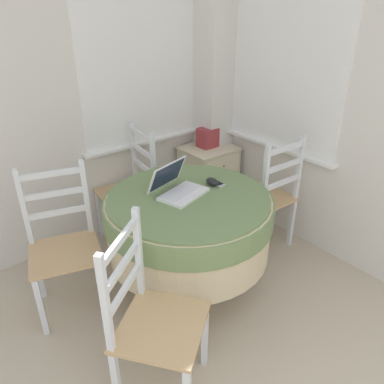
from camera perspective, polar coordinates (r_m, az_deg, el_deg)
corner_room_shell at (r=2.33m, az=6.57°, el=11.77°), size 4.49×5.16×2.55m
round_dining_table at (r=2.53m, az=-0.53°, el=-4.43°), size 1.12×1.12×0.75m
laptop at (r=2.46m, az=-2.18°, el=0.74°), size 0.39×0.36×0.21m
computer_mouse at (r=2.58m, az=3.09°, el=1.58°), size 0.07×0.10×0.05m
cell_phone at (r=2.61m, az=3.87°, el=1.35°), size 0.06×0.12×0.01m
dining_chair_near_back_window at (r=3.18m, az=-9.36°, el=0.27°), size 0.46×0.48×0.99m
dining_chair_near_right_window at (r=3.09m, az=11.32°, el=-0.80°), size 0.45×0.42×0.99m
dining_chair_camera_near at (r=1.98m, az=-6.03°, el=-19.00°), size 0.60×0.59×0.99m
dining_chair_left_flank at (r=2.59m, az=-18.95°, el=-7.83°), size 0.54×0.52×0.99m
corner_cabinet at (r=3.71m, az=2.52°, el=2.16°), size 0.49×0.44×0.65m
storage_box at (r=3.57m, az=2.39°, el=8.31°), size 0.17×0.15×0.18m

